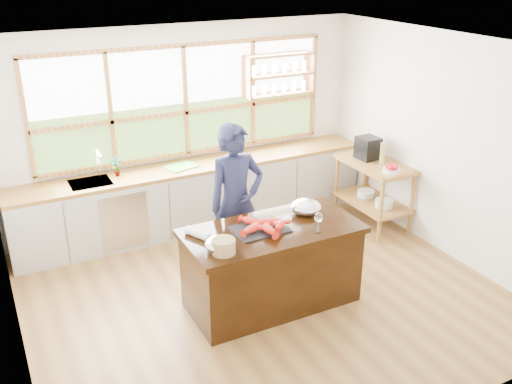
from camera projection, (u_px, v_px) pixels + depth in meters
ground_plane at (263, 293)px, 6.39m from camera, size 5.00×5.00×0.00m
room_shell at (243, 131)px, 6.14m from camera, size 5.02×4.52×2.71m
back_counter at (196, 195)px, 7.80m from camera, size 4.90×0.63×0.90m
right_shelf_unit at (374, 183)px, 7.80m from camera, size 0.62×1.10×0.90m
island at (272, 266)px, 6.05m from camera, size 1.85×0.90×0.90m
cook at (236, 203)px, 6.41m from camera, size 0.69×0.46×1.84m
potted_plant at (116, 167)px, 7.19m from camera, size 0.15×0.12×0.25m
cutting_board at (181, 166)px, 7.54m from camera, size 0.46×0.39×0.01m
espresso_machine at (368, 148)px, 7.79m from camera, size 0.28×0.30×0.30m
wine_bottle at (383, 153)px, 7.61m from camera, size 0.08×0.08×0.29m
fruit_bowl at (392, 169)px, 7.34m from camera, size 0.23×0.23×0.11m
slate_board at (260, 229)px, 5.84m from camera, size 0.55×0.41×0.02m
lobster_pile at (263, 226)px, 5.81m from camera, size 0.52×0.48×0.08m
mixing_bowl_left at (221, 244)px, 5.43m from camera, size 0.30×0.30×0.15m
mixing_bowl_right at (306, 207)px, 6.20m from camera, size 0.34×0.34×0.16m
wine_glass at (319, 218)px, 5.73m from camera, size 0.08×0.08×0.22m
wicker_basket at (224, 246)px, 5.37m from camera, size 0.23×0.23×0.15m
parchment_roll at (197, 234)px, 5.68m from camera, size 0.20×0.31×0.08m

